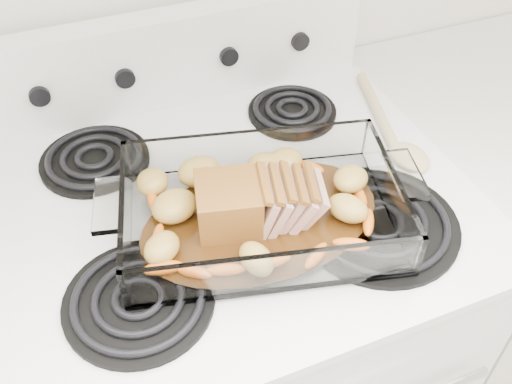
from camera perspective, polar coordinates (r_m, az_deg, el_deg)
name	(u,v)px	position (r m, az deg, el deg)	size (l,w,h in m)	color
electric_range	(235,339)	(1.30, -2.09, -14.49)	(0.78, 0.70, 1.12)	white
counter_right	(479,256)	(1.57, 21.45, -5.96)	(0.58, 0.68, 0.93)	silver
baking_dish	(261,213)	(0.87, 0.50, -2.15)	(0.41, 0.27, 0.08)	silver
pork_roast	(249,206)	(0.85, -0.67, -1.38)	(0.19, 0.09, 0.08)	brown
roast_vegetables	(250,196)	(0.89, -0.59, -0.42)	(0.34, 0.19, 0.04)	#C84D09
wooden_spoon	(394,136)	(1.07, 13.67, 5.48)	(0.10, 0.30, 0.02)	#BEAF8F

